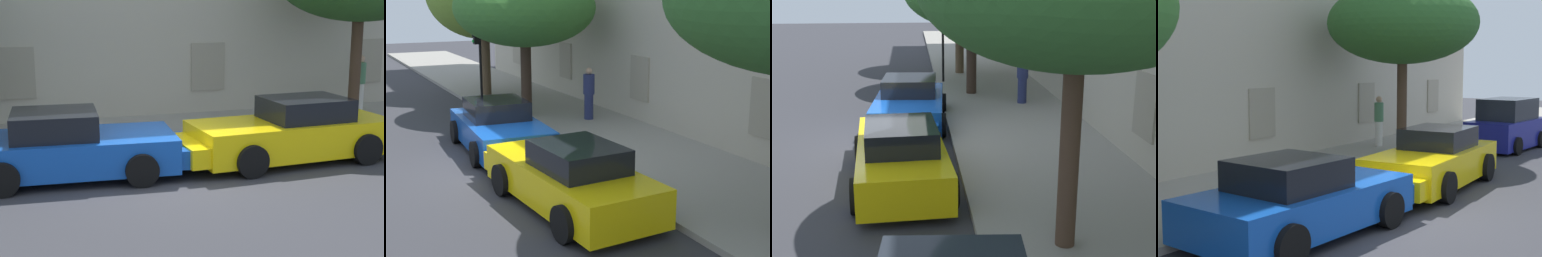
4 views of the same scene
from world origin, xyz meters
TOP-DOWN VIEW (x-y plane):
  - ground_plane at (0.00, 0.00)m, footprint 80.00×80.00m
  - sidewalk at (0.00, 4.04)m, footprint 60.00×4.23m
  - sportscar_red_lead at (-1.77, 0.78)m, footprint 4.83×2.47m
  - sportscar_yellow_flank at (2.91, 0.58)m, footprint 5.19×2.29m
  - pedestrian_strolling at (7.73, 4.95)m, footprint 0.41×0.41m

SIDE VIEW (x-z plane):
  - ground_plane at x=0.00m, z-range 0.00..0.00m
  - sidewalk at x=0.00m, z-range 0.00..0.14m
  - sportscar_red_lead at x=-1.77m, z-range -0.09..1.33m
  - sportscar_yellow_flank at x=2.91m, z-range -0.09..1.37m
  - pedestrian_strolling at x=7.73m, z-range 0.17..1.96m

